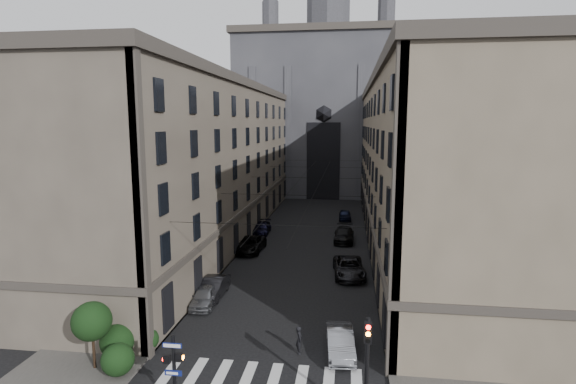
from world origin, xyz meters
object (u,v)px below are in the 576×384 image
at_px(car_left_midfar, 250,244).
at_px(car_right_midnear, 349,267).
at_px(car_right_midfar, 344,235).
at_px(car_right_near, 340,342).
at_px(pedestrian_signal_left, 174,368).
at_px(car_left_near, 205,296).
at_px(pedestrian, 299,340).
at_px(car_right_far, 345,215).
at_px(car_left_midnear, 213,288).
at_px(gothic_tower, 327,103).
at_px(car_left_far, 262,228).
at_px(traffic_light_right, 367,358).

relative_size(car_left_midfar, car_right_midnear, 0.98).
bearing_deg(car_right_midfar, car_right_midnear, -85.89).
bearing_deg(car_right_near, pedestrian_signal_left, -144.36).
bearing_deg(car_left_near, pedestrian_signal_left, -82.00).
relative_size(car_left_midfar, pedestrian, 3.37).
bearing_deg(car_right_midnear, car_right_far, 86.55).
bearing_deg(car_right_near, car_right_far, 84.90).
relative_size(car_left_near, car_left_midnear, 0.90).
relative_size(gothic_tower, pedestrian, 33.97).
bearing_deg(pedestrian, gothic_tower, -12.92).
bearing_deg(car_left_far, car_right_midfar, -14.90).
bearing_deg(car_right_near, traffic_light_right, -83.57).
relative_size(car_left_far, car_right_far, 1.15).
bearing_deg(car_left_far, car_left_midnear, -91.05).
relative_size(pedestrian_signal_left, car_left_far, 0.82).
distance_m(car_left_midnear, car_right_midnear, 12.65).
bearing_deg(car_left_midfar, car_left_far, 94.19).
distance_m(car_right_midnear, car_right_far, 24.37).
height_order(car_left_midnear, pedestrian, pedestrian).
xyz_separation_m(car_left_near, car_left_far, (0.00, 22.95, -0.02)).
distance_m(traffic_light_right, car_left_midnear, 18.42).
bearing_deg(gothic_tower, pedestrian, -88.45).
relative_size(car_right_midnear, pedestrian, 3.45).
distance_m(car_right_midnear, car_right_midfar, 12.24).
height_order(car_left_far, pedestrian, pedestrian).
distance_m(gothic_tower, car_right_near, 68.98).
relative_size(pedestrian_signal_left, car_left_midnear, 0.84).
bearing_deg(car_right_near, car_left_midfar, 110.94).
height_order(car_left_near, car_right_midfar, car_right_midfar).
distance_m(pedestrian_signal_left, car_left_near, 13.09).
bearing_deg(gothic_tower, car_left_near, -95.83).
relative_size(car_right_midfar, pedestrian, 3.28).
relative_size(traffic_light_right, car_right_midnear, 0.88).
bearing_deg(pedestrian_signal_left, car_right_midnear, 68.32).
bearing_deg(traffic_light_right, car_left_midnear, 129.70).
bearing_deg(pedestrian, car_right_far, -17.99).
bearing_deg(car_right_far, gothic_tower, 96.49).
distance_m(car_left_near, car_right_near, 12.06).
xyz_separation_m(pedestrian_signal_left, car_left_far, (-2.69, 35.66, -1.62)).
relative_size(car_left_midnear, car_right_midnear, 0.81).
bearing_deg(car_right_near, car_left_midnear, 138.10).
xyz_separation_m(traffic_light_right, pedestrian, (-3.79, 6.08, -2.44)).
height_order(traffic_light_right, car_right_midfar, traffic_light_right).
xyz_separation_m(pedestrian_signal_left, car_left_near, (-2.69, 12.71, -1.60)).
bearing_deg(car_right_midnear, car_left_midnear, -154.06).
distance_m(car_right_near, car_right_midnear, 14.19).
xyz_separation_m(pedestrian_signal_left, car_right_near, (7.81, 6.76, -1.57)).
bearing_deg(car_left_far, car_right_midnear, -54.64).
bearing_deg(pedestrian_signal_left, car_right_near, 40.88).
relative_size(car_right_midnear, car_right_far, 1.40).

